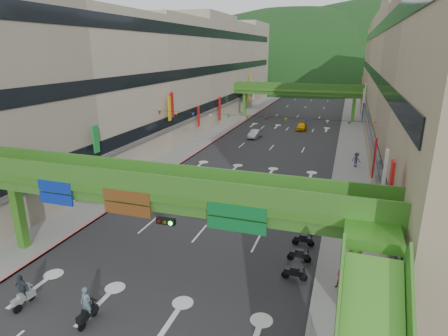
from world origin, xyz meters
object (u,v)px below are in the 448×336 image
object	(u,v)px
scooter_rider_mid	(259,194)
car_silver	(255,134)
car_yellow	(302,126)
scooter_rider_near	(87,307)
pedestrian_red	(342,279)
overpass_near	(169,205)

from	to	relation	value
scooter_rider_mid	car_silver	xyz separation A→B (m)	(-6.88, 26.44, -0.41)
car_silver	car_yellow	world-z (taller)	car_yellow
scooter_rider_near	car_yellow	bearing A→B (deg)	85.37
scooter_rider_near	pedestrian_red	xyz separation A→B (m)	(12.36, 7.00, -0.21)
overpass_near	scooter_rider_mid	distance (m)	14.26
car_yellow	car_silver	bearing A→B (deg)	-128.03
scooter_rider_mid	pedestrian_red	world-z (taller)	scooter_rider_mid
car_yellow	overpass_near	bearing A→B (deg)	-93.84
overpass_near	scooter_rider_near	world-z (taller)	overpass_near
overpass_near	pedestrian_red	distance (m)	10.94
car_silver	car_yellow	xyz separation A→B (m)	(6.30, 8.65, 0.03)
overpass_near	car_yellow	world-z (taller)	overpass_near
overpass_near	car_silver	xyz separation A→B (m)	(-4.72, 39.91, -4.55)
car_silver	pedestrian_red	xyz separation A→B (m)	(14.37, -37.29, 0.12)
overpass_near	pedestrian_red	xyz separation A→B (m)	(9.65, 2.62, -4.43)
overpass_near	pedestrian_red	world-z (taller)	overpass_near
scooter_rider_near	scooter_rider_mid	world-z (taller)	scooter_rider_near
scooter_rider_mid	car_yellow	bearing A→B (deg)	90.94
car_silver	overpass_near	bearing A→B (deg)	-78.44
overpass_near	car_yellow	xyz separation A→B (m)	(1.58, 48.57, -4.53)
car_silver	car_yellow	bearing A→B (deg)	58.75
car_silver	scooter_rider_near	bearing A→B (deg)	-82.59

